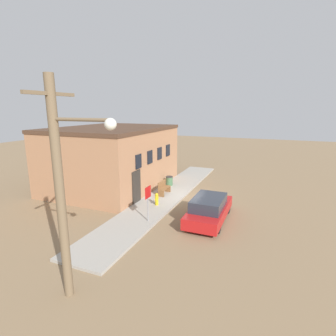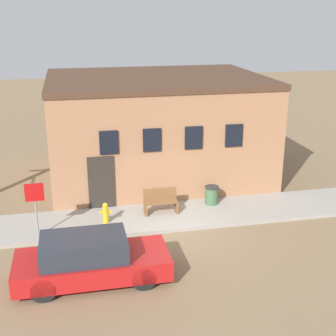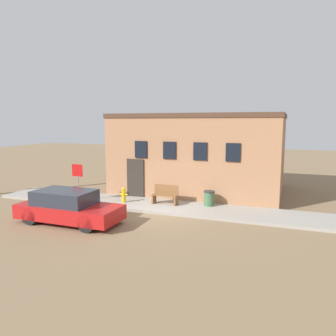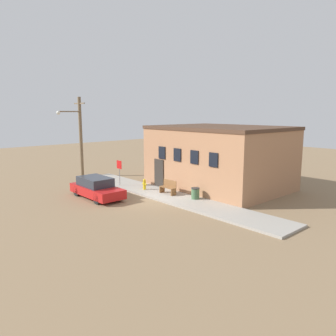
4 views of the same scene
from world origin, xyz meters
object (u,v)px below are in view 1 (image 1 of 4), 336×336
Objects in this scene: bench at (164,188)px; trash_bin at (169,181)px; utility_pole at (63,186)px; parked_car at (209,209)px; stop_sign at (148,197)px; fire_hydrant at (157,199)px.

trash_bin is at bearing 11.46° from bench.
trash_bin is at bearing 7.42° from utility_pole.
parked_car reaches higher than bench.
trash_bin is 0.16× the size of parked_car.
utility_pole reaches higher than bench.
stop_sign is 3.42m from parked_car.
utility_pole reaches higher than parked_car.
bench reaches higher than trash_bin.
parked_car is (1.61, -2.91, -0.80)m from stop_sign.
fire_hydrant is 0.11× the size of utility_pole.
utility_pole is (-5.95, -0.18, 2.29)m from stop_sign.
stop_sign is 6.81m from trash_bin.
stop_sign is 6.37m from utility_pole.
stop_sign reaches higher than bench.
fire_hydrant is 1.06× the size of trash_bin.
utility_pole is (-12.53, -1.63, 3.26)m from trash_bin.
stop_sign is (-2.34, -0.58, 0.95)m from fire_hydrant.
fire_hydrant is 2.15m from bench.
stop_sign is 4.65m from bench.
utility_pole is at bearing -178.30° from stop_sign.
fire_hydrant reaches higher than trash_bin.
bench reaches higher than fire_hydrant.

